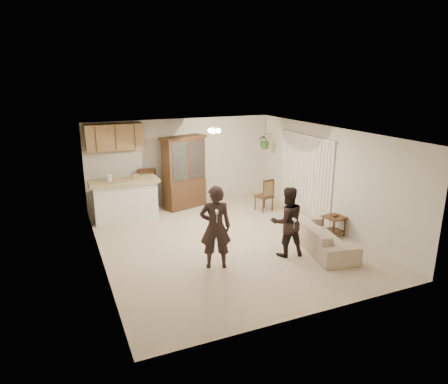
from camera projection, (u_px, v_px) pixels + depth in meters
name	position (u px, v px, depth m)	size (l,w,h in m)	color
floor	(226.00, 241.00, 9.20)	(6.50, 6.50, 0.00)	beige
ceiling	(226.00, 133.00, 8.51)	(5.50, 6.50, 0.02)	white
wall_back	(182.00, 161.00, 11.72)	(5.50, 0.02, 2.50)	beige
wall_front	(313.00, 242.00, 5.99)	(5.50, 0.02, 2.50)	beige
wall_left	(98.00, 204.00, 7.81)	(0.02, 6.50, 2.50)	beige
wall_right	(327.00, 177.00, 9.90)	(0.02, 6.50, 2.50)	beige
breakfast_bar	(125.00, 202.00, 10.43)	(1.60, 0.55, 1.00)	white
bar_top	(124.00, 181.00, 10.28)	(1.75, 0.70, 0.08)	tan
upper_cabinets	(115.00, 137.00, 10.60)	(1.50, 0.34, 0.70)	olive
vertical_blinds	(305.00, 175.00, 10.72)	(0.06, 2.30, 2.10)	silver
ceiling_fixture	(214.00, 130.00, 9.67)	(0.36, 0.36, 0.20)	#FFF0BF
hanging_plant	(265.00, 140.00, 11.68)	(0.43, 0.37, 0.48)	#295A24
plant_cord	(266.00, 129.00, 11.59)	(0.01, 0.01, 0.65)	black
sofa	(323.00, 233.00, 8.68)	(1.87, 0.73, 0.73)	beige
adult	(215.00, 224.00, 7.71)	(0.66, 0.43, 1.80)	black
child	(287.00, 225.00, 8.31)	(0.66, 0.51, 1.35)	black
china_hutch	(184.00, 173.00, 11.34)	(1.40, 0.87, 2.06)	#361D13
side_table	(334.00, 226.00, 9.44)	(0.50, 0.50, 0.54)	#361D13
chair_bar	(148.00, 200.00, 11.17)	(0.61, 0.61, 1.17)	#361D13
chair_hutch_left	(149.00, 199.00, 11.24)	(0.62, 0.62, 1.16)	#361D13
chair_hutch_right	(264.00, 201.00, 11.24)	(0.49, 0.49, 0.94)	#361D13
controller_adult	(217.00, 212.00, 7.22)	(0.04, 0.15, 0.04)	white
controller_child	(294.00, 220.00, 7.91)	(0.04, 0.13, 0.04)	white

